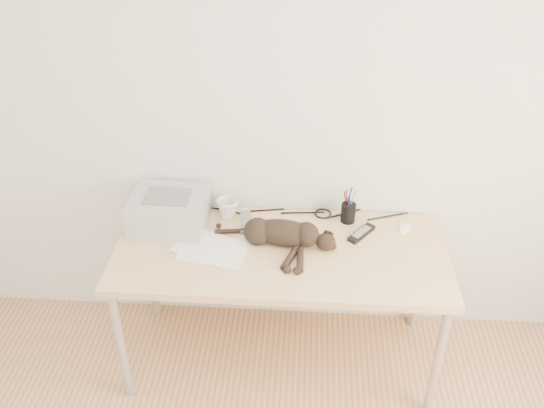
# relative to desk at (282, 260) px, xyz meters

# --- Properties ---
(wall_back) EXTENTS (3.50, 0.00, 3.50)m
(wall_back) POSITION_rel_desk_xyz_m (0.00, 0.27, 0.69)
(wall_back) COLOR white
(wall_back) RESTS_ON floor
(desk) EXTENTS (1.60, 0.70, 0.74)m
(desk) POSITION_rel_desk_xyz_m (0.00, 0.00, 0.00)
(desk) COLOR tan
(desk) RESTS_ON floor
(printer) EXTENTS (0.38, 0.32, 0.17)m
(printer) POSITION_rel_desk_xyz_m (-0.57, 0.08, 0.22)
(printer) COLOR #A7A7AC
(printer) RESTS_ON desk
(papers) EXTENTS (0.39, 0.33, 0.01)m
(papers) POSITION_rel_desk_xyz_m (-0.33, -0.10, 0.14)
(papers) COLOR white
(papers) RESTS_ON desk
(cat) EXTENTS (0.60, 0.32, 0.14)m
(cat) POSITION_rel_desk_xyz_m (-0.01, -0.04, 0.19)
(cat) COLOR black
(cat) RESTS_ON desk
(mug) EXTENTS (0.16, 0.16, 0.10)m
(mug) POSITION_rel_desk_xyz_m (-0.29, 0.17, 0.18)
(mug) COLOR white
(mug) RESTS_ON desk
(pen_cup) EXTENTS (0.07, 0.07, 0.19)m
(pen_cup) POSITION_rel_desk_xyz_m (0.33, 0.17, 0.19)
(pen_cup) COLOR black
(pen_cup) RESTS_ON desk
(remote_grey) EXTENTS (0.07, 0.19, 0.02)m
(remote_grey) POSITION_rel_desk_xyz_m (-0.19, 0.12, 0.14)
(remote_grey) COLOR slate
(remote_grey) RESTS_ON desk
(remote_black) EXTENTS (0.15, 0.17, 0.02)m
(remote_black) POSITION_rel_desk_xyz_m (0.39, 0.06, 0.14)
(remote_black) COLOR black
(remote_black) RESTS_ON desk
(mouse) EXTENTS (0.09, 0.11, 0.03)m
(mouse) POSITION_rel_desk_xyz_m (0.61, 0.12, 0.15)
(mouse) COLOR white
(mouse) RESTS_ON desk
(cable_tangle) EXTENTS (1.36, 0.09, 0.01)m
(cable_tangle) POSITION_rel_desk_xyz_m (0.00, 0.22, 0.14)
(cable_tangle) COLOR black
(cable_tangle) RESTS_ON desk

